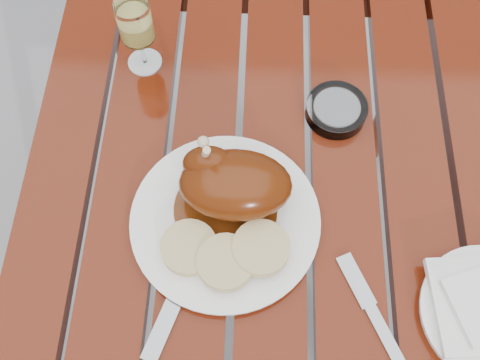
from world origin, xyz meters
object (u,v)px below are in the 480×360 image
wine_glass (138,36)px  table (263,284)px  ashtray (336,110)px  dinner_plate (225,221)px

wine_glass → table: bearing=-51.9°
table → ashtray: (0.10, 0.20, 0.39)m
wine_glass → ashtray: wine_glass is taller
table → dinner_plate: dinner_plate is taller
ashtray → dinner_plate: bearing=-130.6°
table → wine_glass: bearing=128.1°
dinner_plate → wine_glass: size_ratio=2.03×
dinner_plate → wine_glass: wine_glass is taller
table → dinner_plate: bearing=-176.2°
dinner_plate → ashtray: (0.18, 0.21, 0.00)m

